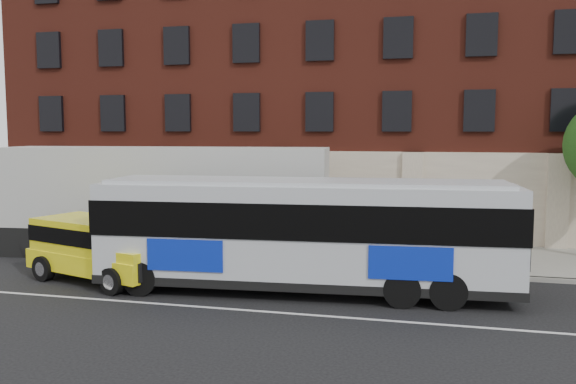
% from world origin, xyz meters
% --- Properties ---
extents(ground, '(120.00, 120.00, 0.00)m').
position_xyz_m(ground, '(0.00, 0.00, 0.00)').
color(ground, black).
rests_on(ground, ground).
extents(sidewalk, '(60.00, 6.00, 0.15)m').
position_xyz_m(sidewalk, '(0.00, 9.00, 0.07)').
color(sidewalk, gray).
rests_on(sidewalk, ground).
extents(kerb, '(60.00, 0.25, 0.15)m').
position_xyz_m(kerb, '(0.00, 6.00, 0.07)').
color(kerb, gray).
rests_on(kerb, ground).
extents(lane_line, '(60.00, 0.12, 0.01)m').
position_xyz_m(lane_line, '(0.00, 0.50, 0.01)').
color(lane_line, silver).
rests_on(lane_line, ground).
extents(building, '(30.00, 12.10, 15.00)m').
position_xyz_m(building, '(-0.01, 16.92, 7.58)').
color(building, '#5F2116').
rests_on(building, sidewalk).
extents(sign_pole, '(0.30, 0.20, 2.50)m').
position_xyz_m(sign_pole, '(-8.50, 6.15, 1.45)').
color(sign_pole, slate).
rests_on(sign_pole, ground).
extents(city_bus, '(13.21, 3.74, 3.57)m').
position_xyz_m(city_bus, '(3.01, 2.81, 1.97)').
color(city_bus, '#B3B7BD').
rests_on(city_bus, ground).
extents(yellow_suv, '(5.66, 3.66, 2.11)m').
position_xyz_m(yellow_suv, '(-4.24, 2.67, 1.21)').
color(yellow_suv, '#FFF117').
rests_on(yellow_suv, ground).
extents(shipping_container, '(13.47, 4.03, 4.42)m').
position_xyz_m(shipping_container, '(-3.75, 7.03, 2.19)').
color(shipping_container, black).
rests_on(shipping_container, ground).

